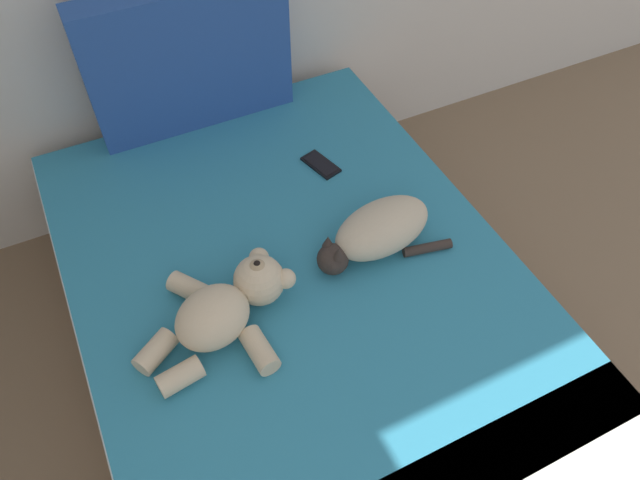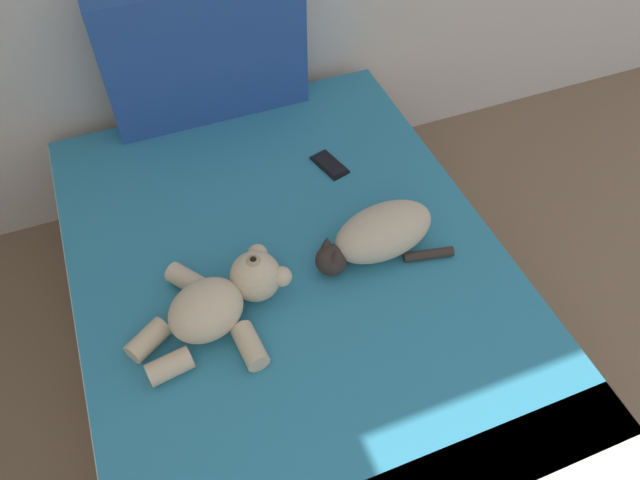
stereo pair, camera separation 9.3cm
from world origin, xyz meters
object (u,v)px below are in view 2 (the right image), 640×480
at_px(patterned_cushion, 206,53).
at_px(cell_phone, 330,165).
at_px(bed, 298,318).
at_px(teddy_bear, 221,301).
at_px(cat, 378,235).

distance_m(patterned_cushion, cell_phone, 0.61).
bearing_deg(bed, teddy_bear, -166.14).
bearing_deg(bed, patterned_cushion, 91.65).
bearing_deg(cell_phone, teddy_bear, -137.80).
relative_size(cat, teddy_bear, 0.85).
xyz_separation_m(patterned_cushion, cat, (0.30, -0.87, -0.20)).
xyz_separation_m(patterned_cushion, teddy_bear, (-0.22, -0.94, -0.20)).
xyz_separation_m(bed, teddy_bear, (-0.25, -0.06, 0.32)).
distance_m(bed, patterned_cushion, 1.01).
xyz_separation_m(patterned_cushion, cell_phone, (0.31, -0.45, -0.26)).
height_order(cat, cell_phone, cat).
bearing_deg(cat, bed, -179.67).
bearing_deg(cat, cell_phone, 89.30).
height_order(bed, patterned_cushion, patterned_cushion).
bearing_deg(teddy_bear, cat, 6.83).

